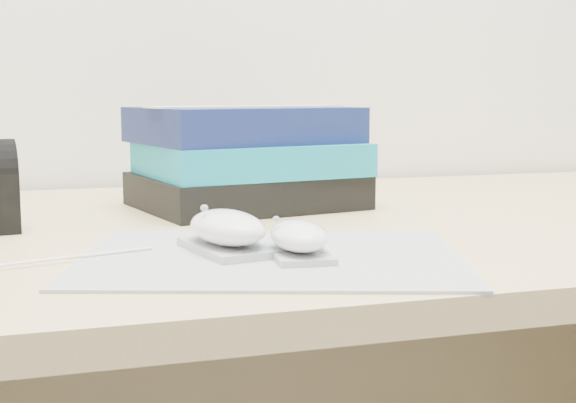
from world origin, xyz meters
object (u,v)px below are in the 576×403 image
object	(u,v)px
mouse_rear	(227,231)
desk	(276,385)
book_stack	(246,158)
mouse_front	(299,239)

from	to	relation	value
mouse_rear	desk	bearing A→B (deg)	64.13
desk	book_stack	distance (m)	0.31
mouse_rear	mouse_front	distance (m)	0.07
desk	book_stack	world-z (taller)	book_stack
desk	mouse_front	xyz separation A→B (m)	(-0.07, -0.30, 0.25)
mouse_rear	mouse_front	xyz separation A→B (m)	(0.06, -0.04, -0.00)
mouse_front	book_stack	size ratio (longest dim) A/B	0.32
mouse_front	book_stack	world-z (taller)	book_stack
desk	mouse_front	size ratio (longest dim) A/B	16.18
mouse_rear	mouse_front	world-z (taller)	mouse_rear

